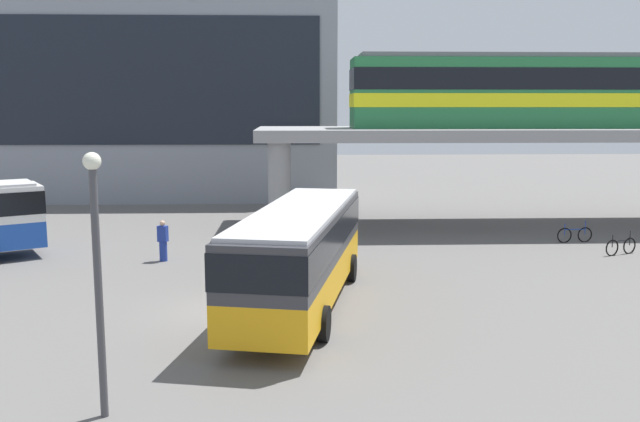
# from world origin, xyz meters

# --- Properties ---
(ground_plane) EXTENTS (120.00, 120.00, 0.00)m
(ground_plane) POSITION_xyz_m (0.00, 10.00, 0.00)
(ground_plane) COLOR #605E5B
(station_building) EXTENTS (23.01, 11.85, 14.59)m
(station_building) POSITION_xyz_m (-6.56, 29.73, 7.30)
(station_building) COLOR gray
(station_building) RESTS_ON ground_plane
(elevated_platform) EXTENTS (33.37, 7.25, 5.27)m
(elevated_platform) POSITION_xyz_m (16.86, 15.05, 4.61)
(elevated_platform) COLOR gray
(elevated_platform) RESTS_ON ground_plane
(train) EXTENTS (21.11, 2.96, 3.84)m
(train) POSITION_xyz_m (15.67, 15.05, 7.24)
(train) COLOR #26723F
(train) RESTS_ON elevated_platform
(bus_main) EXTENTS (4.70, 11.33, 3.22)m
(bus_main) POSITION_xyz_m (2.27, 0.40, 1.99)
(bus_main) COLOR orange
(bus_main) RESTS_ON ground_plane
(bicycle_blue) EXTENTS (1.78, 0.28, 1.04)m
(bicycle_blue) POSITION_xyz_m (15.43, 10.45, 0.36)
(bicycle_blue) COLOR black
(bicycle_blue) RESTS_ON ground_plane
(bicycle_black) EXTENTS (1.67, 0.75, 1.04)m
(bicycle_black) POSITION_xyz_m (16.32, 7.68, 0.36)
(bicycle_black) COLOR black
(bicycle_black) RESTS_ON ground_plane
(pedestrian_walking_across) EXTENTS (0.46, 0.36, 1.72)m
(pedestrian_walking_across) POSITION_xyz_m (-3.38, 7.19, 0.81)
(pedestrian_walking_across) COLOR navy
(pedestrian_walking_across) RESTS_ON ground_plane
(lamp_post) EXTENTS (0.36, 0.36, 5.51)m
(lamp_post) POSITION_xyz_m (-1.89, -7.28, 3.30)
(lamp_post) COLOR #3F3F44
(lamp_post) RESTS_ON ground_plane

